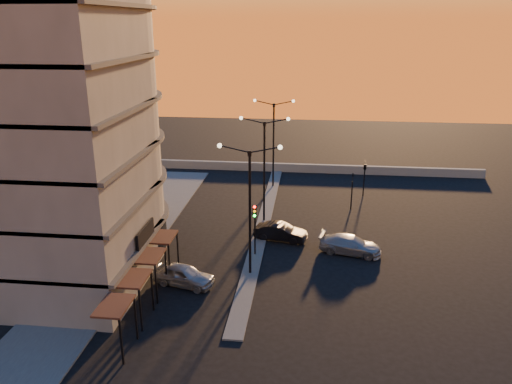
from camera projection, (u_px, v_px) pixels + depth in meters
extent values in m
plane|color=black|center=(250.00, 274.00, 35.65)|extent=(120.00, 120.00, 0.00)
cube|color=#4E4E4B|center=(128.00, 243.00, 40.52)|extent=(5.00, 40.00, 0.12)
cube|color=#4E4E4B|center=(264.00, 221.00, 45.03)|extent=(1.20, 36.00, 0.12)
cube|color=slate|center=(294.00, 168.00, 59.71)|extent=(44.00, 0.50, 1.00)
cylinder|color=#66615A|center=(55.00, 91.00, 34.99)|extent=(14.00, 14.00, 25.00)
cube|color=#66615A|center=(15.00, 101.00, 30.29)|extent=(14.00, 10.00, 25.00)
cylinder|color=black|center=(74.00, 233.00, 38.52)|extent=(14.16, 14.16, 2.40)
cube|color=black|center=(146.00, 235.00, 33.34)|extent=(0.15, 3.20, 1.20)
cylinder|color=black|center=(250.00, 215.00, 34.19)|extent=(0.18, 0.18, 9.00)
cube|color=black|center=(250.00, 153.00, 32.77)|extent=(0.25, 0.25, 0.35)
sphere|color=#FFE5B2|center=(220.00, 146.00, 32.84)|extent=(0.32, 0.32, 0.32)
sphere|color=#FFE5B2|center=(280.00, 147.00, 32.41)|extent=(0.32, 0.32, 0.32)
cylinder|color=black|center=(264.00, 174.00, 43.59)|extent=(0.18, 0.18, 9.00)
cube|color=black|center=(264.00, 124.00, 42.17)|extent=(0.25, 0.25, 0.35)
sphere|color=#FFE5B2|center=(241.00, 118.00, 42.24)|extent=(0.32, 0.32, 0.32)
sphere|color=#FFE5B2|center=(288.00, 119.00, 41.81)|extent=(0.32, 0.32, 0.32)
cylinder|color=black|center=(273.00, 147.00, 52.99)|extent=(0.18, 0.18, 9.00)
cube|color=black|center=(274.00, 105.00, 51.57)|extent=(0.25, 0.25, 0.35)
sphere|color=#FFE5B2|center=(255.00, 100.00, 51.64)|extent=(0.32, 0.32, 0.32)
sphere|color=#FFE5B2|center=(293.00, 101.00, 51.21)|extent=(0.32, 0.32, 0.32)
cylinder|color=black|center=(255.00, 236.00, 37.95)|extent=(0.12, 0.12, 3.20)
cube|color=black|center=(255.00, 211.00, 37.09)|extent=(0.28, 0.16, 1.00)
sphere|color=#FF0C05|center=(255.00, 207.00, 36.88)|extent=(0.20, 0.20, 0.20)
sphere|color=orange|center=(255.00, 211.00, 36.99)|extent=(0.20, 0.20, 0.20)
sphere|color=#0CFF26|center=(255.00, 216.00, 37.11)|extent=(0.20, 0.20, 0.20)
cylinder|color=black|center=(352.00, 195.00, 47.50)|extent=(0.12, 0.12, 2.80)
imported|color=black|center=(353.00, 177.00, 46.91)|extent=(0.13, 0.16, 0.80)
cylinder|color=black|center=(364.00, 183.00, 51.10)|extent=(0.12, 0.12, 2.80)
imported|color=black|center=(365.00, 166.00, 50.51)|extent=(0.42, 1.99, 0.80)
imported|color=#94989B|center=(184.00, 275.00, 33.96)|extent=(4.56, 2.73, 1.45)
imported|color=black|center=(280.00, 232.00, 40.98)|extent=(4.49, 2.32, 1.41)
imported|color=gray|center=(350.00, 245.00, 38.64)|extent=(5.13, 2.98, 1.40)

